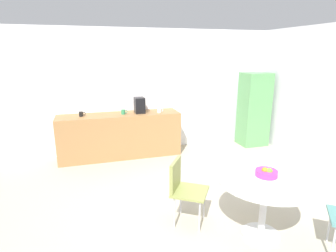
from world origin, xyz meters
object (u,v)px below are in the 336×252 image
Objects in this scene: locker_cabinet at (254,109)px; mug_red at (123,112)px; round_table at (265,189)px; coffee_maker at (140,105)px; mug_white at (81,114)px; fruit_bowl at (266,173)px; chair_olive at (182,184)px; mug_green at (159,110)px.

locker_cabinet is 2.99m from mug_red.
coffee_maker is (-0.84, 3.11, 0.45)m from round_table.
round_table is 8.55× the size of mug_white.
coffee_maker is at bearing 177.84° from locker_cabinet.
round_table is 0.19m from fruit_bowl.
mug_red is (-1.18, 3.07, 0.34)m from round_table.
fruit_bowl reaches higher than round_table.
chair_olive is (-2.62, -2.47, -0.31)m from locker_cabinet.
mug_green is at bearing 99.14° from fruit_bowl.
mug_white is 1.16m from coffee_maker.
mug_red is at bearing 111.01° from round_table.
coffee_maker is (-0.87, 3.06, 0.28)m from fruit_bowl.
fruit_bowl is 1.94× the size of mug_green.
locker_cabinet is at bearing -1.48° from mug_white.
round_table is (-1.81, -3.01, -0.23)m from locker_cabinet.
chair_olive is at bearing -89.27° from coffee_maker.
mug_white is at bearing 123.55° from fruit_bowl.
mug_white reaches higher than chair_olive.
round_table is at bearing -81.65° from mug_green.
locker_cabinet is 1.51× the size of round_table.
fruit_bowl is at bearing -74.09° from coffee_maker.
locker_cabinet is at bearing 58.96° from round_table.
mug_red is at bearing 175.86° from mug_green.
mug_white is (-3.81, 0.10, 0.11)m from locker_cabinet.
locker_cabinet is 2.26m from mug_green.
chair_olive is 1.01m from fruit_bowl.
fruit_bowl is (0.03, 0.05, 0.18)m from round_table.
round_table is 4.42× the size of fruit_bowl.
locker_cabinet reaches higher than coffee_maker.
round_table is at bearing -33.80° from chair_olive.
mug_red is 0.36m from coffee_maker.
mug_green is at bearing -12.96° from coffee_maker.
chair_olive is 2.60m from mug_red.
mug_red reaches higher than fruit_bowl.
mug_green is at bearing 98.35° from round_table.
mug_white is at bearing -179.93° from coffee_maker.
chair_olive reaches higher than round_table.
locker_cabinet is 5.22× the size of coffee_maker.
fruit_bowl is at bearing 54.45° from round_table.
mug_white and mug_red have the same top height.
round_table is 3.31m from mug_red.
mug_green is at bearing 179.77° from locker_cabinet.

